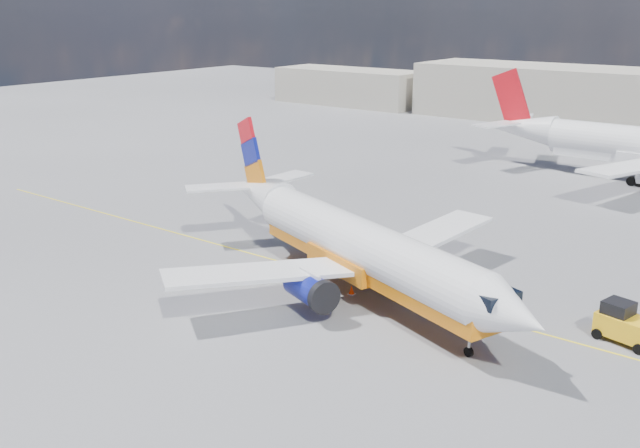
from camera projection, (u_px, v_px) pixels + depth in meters
The scene contains 6 objects.
ground at pixel (277, 282), 44.82m from camera, with size 240.00×240.00×0.00m, color #5A5A5F.
taxi_line at pixel (306, 269), 47.10m from camera, with size 70.00×0.15×0.01m, color yellow.
terminal_annex at pixel (350, 87), 124.72m from camera, with size 26.00×10.00×6.00m, color beige.
main_jet at pixel (355, 245), 42.44m from camera, with size 29.60×22.42×9.02m.
gse_tug at pixel (625, 324), 36.68m from camera, with size 3.20×2.38×2.08m.
traffic_cone at pixel (352, 290), 42.89m from camera, with size 0.40×0.40×0.56m.
Camera 1 is at (27.50, -31.53, 16.71)m, focal length 40.00 mm.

